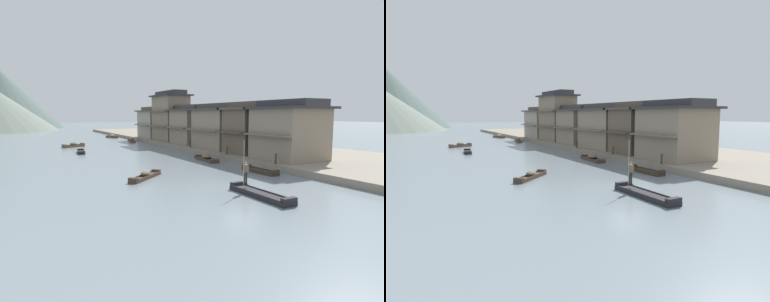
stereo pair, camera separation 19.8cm
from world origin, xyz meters
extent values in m
plane|color=slate|center=(0.00, 0.00, 0.00)|extent=(400.00, 400.00, 0.00)
cube|color=gray|center=(15.80, 30.00, 0.30)|extent=(18.00, 110.00, 0.61)
cube|color=#232326|center=(-0.71, -2.80, 0.14)|extent=(1.13, 5.30, 0.28)
cube|color=#232326|center=(-0.73, -5.29, 0.40)|extent=(0.99, 0.37, 0.25)
cube|color=#232326|center=(-0.70, -0.30, 0.40)|extent=(0.99, 0.37, 0.25)
cube|color=#232326|center=(-0.21, -2.80, 0.32)|extent=(0.11, 4.79, 0.08)
cube|color=#232326|center=(-1.22, -2.79, 0.32)|extent=(0.11, 4.79, 0.08)
cube|color=black|center=(-0.61, -1.26, 0.55)|extent=(0.14, 0.23, 0.05)
cylinder|color=#232328|center=(-0.61, -1.22, 0.97)|extent=(0.11, 0.11, 0.78)
cube|color=black|center=(-0.79, -1.29, 0.55)|extent=(0.14, 0.23, 0.05)
cylinder|color=#232328|center=(-0.79, -1.25, 0.97)|extent=(0.11, 0.11, 0.78)
cube|color=#665B4C|center=(-0.70, -1.24, 1.62)|extent=(0.35, 0.25, 0.52)
cylinder|color=#665B4C|center=(-0.49, -1.26, 1.55)|extent=(0.08, 0.08, 0.56)
cylinder|color=#665B4C|center=(-0.90, -1.33, 1.55)|extent=(0.08, 0.08, 0.56)
sphere|color=#A37A5B|center=(-0.70, -1.24, 2.02)|extent=(0.20, 0.20, 0.20)
sphere|color=black|center=(-0.71, -1.23, 2.04)|extent=(0.18, 0.18, 0.18)
cylinder|color=tan|center=(-0.98, -1.39, 2.07)|extent=(0.04, 0.04, 3.00)
cube|color=brown|center=(4.64, 54.10, 0.12)|extent=(1.95, 4.19, 0.23)
cube|color=brown|center=(4.25, 55.94, 0.34)|extent=(1.06, 0.56, 0.21)
cube|color=brown|center=(5.03, 52.27, 0.34)|extent=(1.06, 0.56, 0.21)
cube|color=brown|center=(4.13, 54.00, 0.27)|extent=(0.82, 3.48, 0.08)
cube|color=brown|center=(5.15, 54.21, 0.27)|extent=(0.82, 3.48, 0.08)
ellipsoid|color=olive|center=(4.64, 54.10, 0.51)|extent=(1.28, 1.59, 0.56)
cube|color=#33281E|center=(4.95, 3.91, 0.13)|extent=(1.11, 4.00, 0.27)
cube|color=#33281E|center=(4.89, 5.74, 0.39)|extent=(0.89, 0.39, 0.24)
cube|color=#33281E|center=(5.02, 2.08, 0.39)|extent=(0.89, 0.39, 0.24)
cube|color=#33281E|center=(4.51, 3.90, 0.31)|extent=(0.20, 3.46, 0.08)
cube|color=#33281E|center=(5.40, 3.93, 0.31)|extent=(0.20, 3.46, 0.08)
cube|color=brown|center=(-6.25, 36.27, 0.15)|extent=(3.68, 2.34, 0.29)
cube|color=brown|center=(-7.76, 35.59, 0.42)|extent=(0.68, 0.92, 0.26)
cube|color=brown|center=(-4.74, 36.95, 0.42)|extent=(0.68, 0.92, 0.26)
cube|color=brown|center=(-6.07, 35.87, 0.33)|extent=(2.87, 1.35, 0.08)
cube|color=brown|center=(-6.43, 36.66, 0.33)|extent=(2.87, 1.35, 0.08)
ellipsoid|color=brown|center=(-6.25, 36.27, 0.53)|extent=(1.44, 1.26, 0.47)
cube|color=#423328|center=(-5.07, 6.35, 0.12)|extent=(3.75, 3.52, 0.23)
cube|color=#423328|center=(-3.58, 7.71, 0.34)|extent=(0.75, 0.78, 0.21)
cube|color=#423328|center=(-6.57, 4.99, 0.34)|extent=(0.75, 0.78, 0.21)
cube|color=#423328|center=(-5.32, 6.62, 0.27)|extent=(2.89, 2.65, 0.08)
cube|color=#423328|center=(-4.83, 6.08, 0.27)|extent=(2.89, 2.65, 0.08)
ellipsoid|color=brown|center=(-5.07, 6.35, 0.43)|extent=(1.24, 1.22, 0.40)
cube|color=#232326|center=(-6.63, 27.17, 0.12)|extent=(1.40, 3.86, 0.23)
cube|color=#232326|center=(-6.85, 25.44, 0.34)|extent=(0.87, 0.46, 0.21)
cube|color=#232326|center=(-6.41, 28.89, 0.34)|extent=(0.87, 0.46, 0.21)
cube|color=#232326|center=(-6.21, 27.11, 0.27)|extent=(0.50, 3.26, 0.08)
cube|color=#232326|center=(-7.05, 27.22, 0.27)|extent=(0.50, 3.26, 0.08)
cube|color=#423328|center=(4.67, 12.84, 0.12)|extent=(1.56, 4.62, 0.23)
cube|color=#423328|center=(4.89, 14.95, 0.34)|extent=(1.01, 0.46, 0.21)
cube|color=#423328|center=(4.45, 10.74, 0.34)|extent=(1.01, 0.46, 0.21)
cube|color=#423328|center=(4.16, 12.90, 0.27)|extent=(0.50, 4.01, 0.08)
cube|color=#423328|center=(5.17, 12.79, 0.27)|extent=(0.50, 4.01, 0.08)
ellipsoid|color=brown|center=(4.67, 12.84, 0.50)|extent=(1.12, 1.47, 0.54)
cube|color=brown|center=(5.13, 41.48, 0.11)|extent=(2.05, 4.91, 0.23)
cube|color=brown|center=(5.60, 43.68, 0.33)|extent=(1.02, 0.55, 0.20)
cube|color=brown|center=(4.66, 39.28, 0.33)|extent=(1.02, 0.55, 0.20)
cube|color=brown|center=(4.64, 41.58, 0.27)|extent=(0.98, 4.22, 0.08)
cube|color=brown|center=(5.61, 41.37, 0.27)|extent=(0.98, 4.22, 0.08)
ellipsoid|color=brown|center=(5.13, 41.48, 0.49)|extent=(1.22, 1.52, 0.53)
cube|color=gray|center=(10.72, 6.23, 3.21)|extent=(5.60, 6.31, 5.20)
cube|color=#6E6151|center=(7.57, 6.23, 3.21)|extent=(0.70, 6.31, 0.16)
cube|color=#2D2D33|center=(10.72, 6.23, 5.93)|extent=(6.50, 7.21, 0.24)
cube|color=#2D2D33|center=(10.72, 6.23, 6.40)|extent=(3.36, 7.21, 0.70)
cube|color=brown|center=(10.71, 12.33, 3.21)|extent=(5.57, 4.56, 5.20)
cube|color=#4D4135|center=(7.57, 12.33, 3.21)|extent=(0.70, 4.56, 0.16)
cube|color=#4C4238|center=(10.71, 12.33, 5.93)|extent=(6.47, 5.46, 0.24)
cube|color=#4C4238|center=(10.71, 12.33, 6.40)|extent=(3.34, 5.46, 0.70)
cube|color=gray|center=(10.90, 18.77, 3.21)|extent=(5.96, 7.40, 5.20)
cube|color=#6E6151|center=(7.57, 18.77, 3.21)|extent=(0.70, 7.40, 0.16)
cube|color=#3D3838|center=(10.90, 18.77, 5.93)|extent=(6.86, 8.30, 0.24)
cube|color=#3D3838|center=(10.90, 18.77, 6.40)|extent=(3.58, 8.30, 0.70)
cube|color=gray|center=(10.51, 26.93, 3.21)|extent=(5.19, 6.27, 5.20)
cube|color=#6E6151|center=(7.57, 26.93, 3.21)|extent=(0.70, 6.27, 0.16)
cube|color=#3D3838|center=(10.51, 26.93, 5.93)|extent=(6.09, 7.17, 0.24)
cube|color=#3D3838|center=(10.51, 26.93, 6.40)|extent=(3.11, 7.17, 0.70)
cube|color=#7F705B|center=(10.05, 34.17, 4.51)|extent=(4.27, 7.18, 7.80)
cube|color=brown|center=(7.57, 34.17, 3.21)|extent=(0.70, 7.18, 0.16)
cube|color=brown|center=(7.57, 34.17, 5.81)|extent=(0.70, 7.18, 0.16)
cube|color=#2D2D33|center=(10.05, 34.17, 8.53)|extent=(5.17, 8.08, 0.24)
cube|color=#2D2D33|center=(10.05, 34.17, 9.00)|extent=(2.56, 8.08, 0.70)
cube|color=gray|center=(10.53, 42.38, 3.21)|extent=(5.22, 7.39, 5.20)
cube|color=gray|center=(7.57, 42.38, 3.21)|extent=(0.70, 7.39, 0.16)
cube|color=#4C4238|center=(10.53, 42.38, 5.93)|extent=(6.12, 8.29, 0.24)
cube|color=#4C4238|center=(10.53, 42.38, 6.40)|extent=(3.13, 8.29, 0.70)
cylinder|color=#473828|center=(7.15, 4.27, 1.11)|extent=(0.20, 0.20, 1.00)
cylinder|color=#473828|center=(7.15, 12.29, 1.09)|extent=(0.20, 0.20, 0.96)
cylinder|color=#473828|center=(7.15, 21.37, 1.08)|extent=(0.20, 0.20, 0.96)
camera|label=1|loc=(-14.20, -18.44, 5.26)|focal=30.21mm
camera|label=2|loc=(-14.02, -18.53, 5.26)|focal=30.21mm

